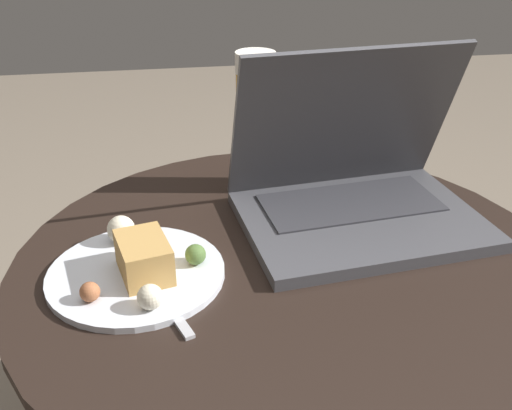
% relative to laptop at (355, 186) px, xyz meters
% --- Properties ---
extents(table, '(0.75, 0.75, 0.53)m').
position_rel_laptop_xyz_m(table, '(-0.12, -0.10, -0.18)').
color(table, black).
rests_on(table, ground_plane).
extents(laptop, '(0.37, 0.29, 0.26)m').
position_rel_laptop_xyz_m(laptop, '(0.00, 0.00, 0.00)').
color(laptop, '#47474C').
rests_on(laptop, table).
extents(beer_glass, '(0.06, 0.06, 0.23)m').
position_rel_laptop_xyz_m(beer_glass, '(-0.13, 0.13, 0.06)').
color(beer_glass, gold).
rests_on(beer_glass, table).
extents(snack_plate, '(0.23, 0.23, 0.06)m').
position_rel_laptop_xyz_m(snack_plate, '(-0.32, -0.11, -0.04)').
color(snack_plate, silver).
rests_on(snack_plate, table).
extents(fork, '(0.08, 0.19, 0.00)m').
position_rel_laptop_xyz_m(fork, '(-0.30, -0.14, -0.05)').
color(fork, '#B2B2B7').
rests_on(fork, table).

